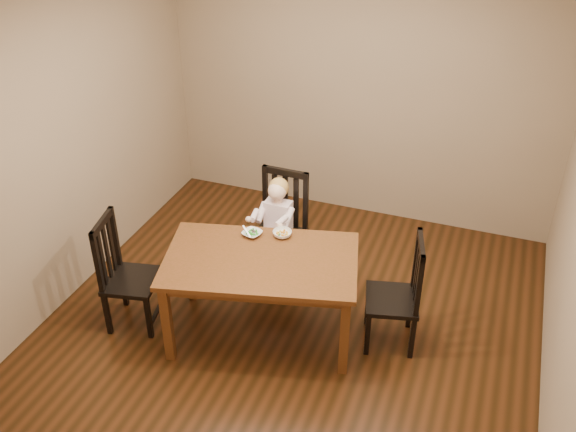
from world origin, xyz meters
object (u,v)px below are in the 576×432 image
(toddler, at_px, (278,220))
(bowl_veg, at_px, (282,234))
(dining_table, at_px, (261,268))
(chair_right, at_px, (399,295))
(chair_left, at_px, (126,275))
(chair_child, at_px, (280,229))
(bowl_peas, at_px, (252,234))

(toddler, distance_m, bowl_veg, 0.46)
(dining_table, distance_m, toddler, 0.76)
(chair_right, xyz_separation_m, toddler, (-1.19, 0.46, 0.16))
(chair_left, distance_m, chair_right, 2.21)
(chair_child, relative_size, chair_right, 1.06)
(bowl_peas, bearing_deg, toddler, 84.78)
(dining_table, bearing_deg, toddler, 101.03)
(dining_table, height_order, bowl_peas, bowl_peas)
(chair_child, xyz_separation_m, bowl_peas, (-0.04, -0.52, 0.27))
(chair_child, relative_size, chair_left, 1.05)
(chair_left, bearing_deg, dining_table, 90.57)
(dining_table, relative_size, chair_child, 1.59)
(toddler, height_order, bowl_veg, toddler)
(chair_child, height_order, bowl_veg, chair_child)
(dining_table, xyz_separation_m, chair_right, (1.05, 0.28, -0.19))
(chair_right, bearing_deg, bowl_peas, 76.39)
(chair_left, relative_size, chair_right, 1.02)
(toddler, relative_size, bowl_veg, 3.39)
(chair_child, bearing_deg, bowl_veg, 114.86)
(chair_child, distance_m, bowl_veg, 0.55)
(toddler, bearing_deg, chair_left, 47.43)
(toddler, relative_size, bowl_peas, 3.46)
(dining_table, bearing_deg, bowl_peas, 124.24)
(bowl_veg, bearing_deg, bowl_peas, -162.27)
(bowl_peas, bearing_deg, chair_left, -150.49)
(chair_right, relative_size, toddler, 1.86)
(chair_child, relative_size, toddler, 1.98)
(chair_child, xyz_separation_m, bowl_veg, (0.19, -0.44, 0.27))
(chair_left, bearing_deg, chair_right, 91.74)
(bowl_peas, bearing_deg, bowl_veg, 17.73)
(dining_table, xyz_separation_m, chair_child, (-0.14, 0.79, -0.16))
(chair_left, relative_size, bowl_veg, 6.41)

